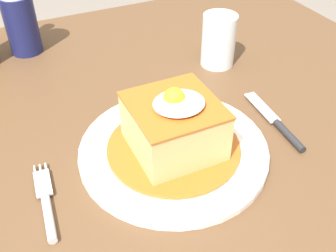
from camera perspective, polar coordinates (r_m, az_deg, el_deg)
dining_table at (r=0.73m, az=-7.13°, el=-6.62°), size 1.27×0.97×0.72m
main_plate at (r=0.61m, az=0.81°, el=-3.34°), size 0.29×0.29×0.02m
sandwich_meal at (r=0.58m, az=0.87°, el=-0.31°), size 0.20×0.20×0.11m
fork at (r=0.56m, az=-16.98°, el=-10.93°), size 0.03×0.14×0.01m
knife at (r=0.68m, az=15.85°, el=-0.12°), size 0.03×0.17×0.01m
soda_can at (r=0.91m, az=-20.28°, el=13.48°), size 0.07×0.07×0.12m
drinking_glass at (r=0.82m, az=7.22°, el=11.63°), size 0.07×0.07×0.10m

